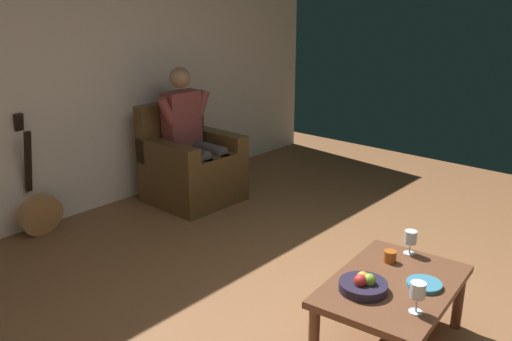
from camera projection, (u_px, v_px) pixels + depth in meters
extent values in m
plane|color=brown|center=(385.00, 336.00, 3.16)|extent=(7.27, 7.27, 0.00)
cube|color=silver|center=(77.00, 58.00, 4.64)|extent=(6.20, 0.06, 2.79)
cube|color=#51391D|center=(194.00, 181.00, 5.20)|extent=(0.78, 0.76, 0.40)
cube|color=#51391D|center=(197.00, 157.00, 5.09)|extent=(0.47, 0.64, 0.10)
cube|color=#51391D|center=(216.00, 143.00, 5.32)|extent=(0.17, 0.75, 0.24)
cube|color=#51391D|center=(167.00, 156.00, 4.89)|extent=(0.17, 0.75, 0.24)
cube|color=#51391D|center=(171.00, 129.00, 5.26)|extent=(0.77, 0.13, 0.54)
cube|color=brown|center=(182.00, 120.00, 5.12)|extent=(0.36, 0.19, 0.56)
sphere|color=#A87A5B|center=(180.00, 77.00, 4.99)|extent=(0.20, 0.20, 0.20)
cylinder|color=#474041|center=(207.00, 149.00, 5.13)|extent=(0.14, 0.46, 0.13)
cylinder|color=#474041|center=(224.00, 180.00, 5.06)|extent=(0.12, 0.12, 0.50)
cylinder|color=brown|center=(201.00, 105.00, 5.19)|extent=(0.20, 0.09, 0.29)
cylinder|color=#474041|center=(190.00, 154.00, 4.98)|extent=(0.14, 0.46, 0.13)
cylinder|color=#474041|center=(208.00, 186.00, 4.91)|extent=(0.12, 0.12, 0.50)
cylinder|color=brown|center=(167.00, 112.00, 4.90)|extent=(0.20, 0.09, 0.29)
cube|color=brown|center=(393.00, 286.00, 2.96)|extent=(0.97, 0.70, 0.04)
cylinder|color=brown|center=(458.00, 300.00, 3.19)|extent=(0.06, 0.06, 0.36)
cylinder|color=brown|center=(377.00, 275.00, 3.48)|extent=(0.06, 0.06, 0.36)
cylinder|color=brown|center=(314.00, 337.00, 2.85)|extent=(0.06, 0.06, 0.36)
cylinder|color=#AE7B49|center=(40.00, 215.00, 4.45)|extent=(0.36, 0.17, 0.37)
cylinder|color=black|center=(43.00, 214.00, 4.41)|extent=(0.10, 0.02, 0.10)
cube|color=black|center=(28.00, 162.00, 4.38)|extent=(0.05, 0.14, 0.53)
cube|color=black|center=(19.00, 122.00, 4.32)|extent=(0.07, 0.06, 0.14)
cylinder|color=silver|center=(415.00, 312.00, 2.67)|extent=(0.07, 0.07, 0.01)
cylinder|color=silver|center=(416.00, 304.00, 2.66)|extent=(0.01, 0.01, 0.08)
cylinder|color=silver|center=(418.00, 290.00, 2.63)|extent=(0.08, 0.08, 0.08)
cylinder|color=#590C19|center=(417.00, 294.00, 2.64)|extent=(0.07, 0.07, 0.03)
cylinder|color=silver|center=(409.00, 253.00, 3.28)|extent=(0.07, 0.07, 0.01)
cylinder|color=silver|center=(410.00, 248.00, 3.27)|extent=(0.01, 0.01, 0.07)
cylinder|color=silver|center=(411.00, 237.00, 3.25)|extent=(0.08, 0.08, 0.08)
cylinder|color=#590C19|center=(410.00, 240.00, 3.26)|extent=(0.07, 0.07, 0.03)
cylinder|color=#231D30|center=(363.00, 287.00, 2.86)|extent=(0.26, 0.26, 0.05)
sphere|color=red|center=(360.00, 281.00, 2.83)|extent=(0.07, 0.07, 0.07)
sphere|color=#7DA72E|center=(369.00, 280.00, 2.84)|extent=(0.07, 0.07, 0.07)
sphere|color=gold|center=(363.00, 278.00, 2.86)|extent=(0.07, 0.07, 0.07)
cylinder|color=teal|center=(425.00, 284.00, 2.91)|extent=(0.19, 0.19, 0.02)
cylinder|color=#B05219|center=(390.00, 256.00, 3.17)|extent=(0.07, 0.07, 0.07)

